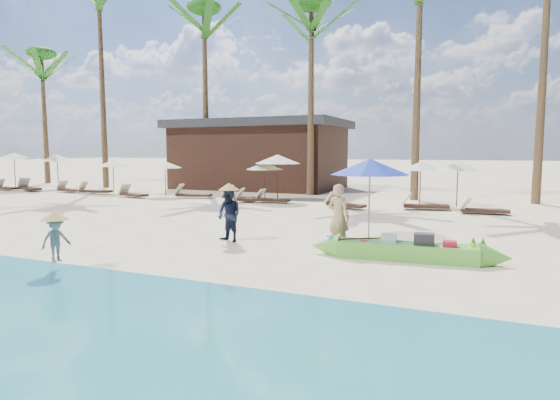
% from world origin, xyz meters
% --- Properties ---
extents(ground, '(240.00, 240.00, 0.00)m').
position_xyz_m(ground, '(0.00, 0.00, 0.00)').
color(ground, '#FDE5BB').
rests_on(ground, ground).
extents(wet_sand_strip, '(240.00, 4.50, 0.01)m').
position_xyz_m(wet_sand_strip, '(0.00, -5.00, 0.00)').
color(wet_sand_strip, tan).
rests_on(wet_sand_strip, ground).
extents(green_canoe, '(4.78, 0.88, 0.61)m').
position_xyz_m(green_canoe, '(3.73, 0.81, 0.20)').
color(green_canoe, '#5ABF3A').
rests_on(green_canoe, ground).
extents(tourist, '(0.66, 0.53, 1.60)m').
position_xyz_m(tourist, '(2.06, 1.26, 0.80)').
color(tourist, tan).
rests_on(tourist, ground).
extents(vendor_green, '(0.82, 0.72, 1.43)m').
position_xyz_m(vendor_green, '(-0.85, 1.05, 0.72)').
color(vendor_green, '#121A31').
rests_on(vendor_green, ground).
extents(vendor_yellow, '(0.47, 0.65, 0.91)m').
position_xyz_m(vendor_yellow, '(-2.53, -2.94, 0.63)').
color(vendor_yellow, gray).
rests_on(vendor_yellow, ground).
extents(blue_umbrella, '(2.03, 2.03, 2.19)m').
position_xyz_m(blue_umbrella, '(2.53, 2.43, 1.98)').
color(blue_umbrella, '#99999E').
rests_on(blue_umbrella, ground).
extents(resort_parasol_0, '(2.21, 2.21, 2.28)m').
position_xyz_m(resort_parasol_0, '(-23.21, 11.78, 2.05)').
color(resort_parasol_0, '#371F16').
rests_on(resort_parasol_0, ground).
extents(lounger_0_right, '(1.81, 0.69, 0.60)m').
position_xyz_m(lounger_0_right, '(-21.38, 9.72, 0.20)').
color(lounger_0_right, '#371F16').
rests_on(lounger_0_right, ground).
extents(resort_parasol_1, '(2.09, 2.09, 2.15)m').
position_xyz_m(resort_parasol_1, '(-19.60, 12.04, 1.94)').
color(resort_parasol_1, '#371F16').
rests_on(resort_parasol_1, ground).
extents(lounger_1_left, '(2.09, 1.17, 0.68)m').
position_xyz_m(lounger_1_left, '(-19.56, 9.89, 0.23)').
color(lounger_1_left, '#371F16').
rests_on(lounger_1_left, ground).
extents(lounger_1_right, '(1.86, 0.83, 0.61)m').
position_xyz_m(lounger_1_right, '(-16.66, 10.19, 0.20)').
color(lounger_1_right, '#371F16').
rests_on(lounger_1_right, ground).
extents(resort_parasol_2, '(1.82, 1.82, 1.88)m').
position_xyz_m(resort_parasol_2, '(-13.87, 10.79, 1.69)').
color(resort_parasol_2, '#371F16').
rests_on(resort_parasol_2, ground).
extents(lounger_2_left, '(1.92, 0.96, 0.63)m').
position_xyz_m(lounger_2_left, '(-14.61, 10.03, 0.21)').
color(lounger_2_left, '#371F16').
rests_on(lounger_2_left, ground).
extents(resort_parasol_3, '(1.80, 1.80, 1.85)m').
position_xyz_m(resort_parasol_3, '(-10.10, 10.52, 1.67)').
color(resort_parasol_3, '#371F16').
rests_on(resort_parasol_3, ground).
extents(lounger_3_left, '(1.87, 0.93, 0.61)m').
position_xyz_m(lounger_3_left, '(-11.33, 9.38, 0.20)').
color(lounger_3_left, '#371F16').
rests_on(lounger_3_left, ground).
extents(lounger_3_right, '(1.94, 1.06, 0.63)m').
position_xyz_m(lounger_3_right, '(-8.32, 10.28, 0.21)').
color(lounger_3_right, '#371F16').
rests_on(lounger_3_right, ground).
extents(resort_parasol_4, '(1.80, 1.80, 1.86)m').
position_xyz_m(resort_parasol_4, '(-4.35, 10.61, 1.67)').
color(resort_parasol_4, '#371F16').
rests_on(resort_parasol_4, ground).
extents(lounger_4_left, '(1.90, 0.79, 0.63)m').
position_xyz_m(lounger_4_left, '(-5.68, 10.33, 0.21)').
color(lounger_4_left, '#371F16').
rests_on(lounger_4_left, ground).
extents(lounger_4_right, '(1.78, 0.88, 0.58)m').
position_xyz_m(lounger_4_right, '(-4.56, 9.69, 0.19)').
color(lounger_4_right, '#371F16').
rests_on(lounger_4_right, ground).
extents(resort_parasol_5, '(2.15, 2.15, 2.21)m').
position_xyz_m(resort_parasol_5, '(-3.70, 10.65, 2.00)').
color(resort_parasol_5, '#371F16').
rests_on(resort_parasol_5, ground).
extents(lounger_5_left, '(1.65, 0.59, 0.55)m').
position_xyz_m(lounger_5_left, '(-3.71, 9.93, 0.18)').
color(lounger_5_left, '#371F16').
rests_on(lounger_5_left, ground).
extents(resort_parasol_6, '(1.85, 1.85, 1.91)m').
position_xyz_m(resort_parasol_6, '(2.68, 11.78, 1.72)').
color(resort_parasol_6, '#371F16').
rests_on(resort_parasol_6, ground).
extents(lounger_6_left, '(1.83, 1.01, 0.59)m').
position_xyz_m(lounger_6_left, '(-0.07, 9.22, 0.20)').
color(lounger_6_left, '#371F16').
rests_on(lounger_6_left, ground).
extents(lounger_6_right, '(1.94, 0.97, 0.63)m').
position_xyz_m(lounger_6_right, '(3.01, 10.02, 0.21)').
color(lounger_6_right, '#371F16').
rests_on(lounger_6_right, ground).
extents(resort_parasol_7, '(1.87, 1.87, 1.93)m').
position_xyz_m(resort_parasol_7, '(4.22, 11.68, 1.74)').
color(resort_parasol_7, '#371F16').
rests_on(resort_parasol_7, ground).
extents(lounger_7_left, '(1.73, 0.79, 0.56)m').
position_xyz_m(lounger_7_left, '(5.14, 9.63, 0.19)').
color(lounger_7_left, '#371F16').
rests_on(lounger_7_left, ground).
extents(lounger_7_right, '(1.67, 0.58, 0.56)m').
position_xyz_m(lounger_7_right, '(5.29, 9.59, 0.19)').
color(lounger_7_right, '#371F16').
rests_on(lounger_7_right, ground).
extents(palm_0, '(2.08, 2.08, 9.90)m').
position_xyz_m(palm_0, '(-24.62, 15.48, 8.11)').
color(palm_0, brown).
rests_on(palm_0, ground).
extents(palm_1, '(2.08, 2.08, 13.60)m').
position_xyz_m(palm_1, '(-17.59, 14.06, 10.82)').
color(palm_1, brown).
rests_on(palm_1, ground).
extents(palm_2, '(2.08, 2.08, 11.33)m').
position_xyz_m(palm_2, '(-10.45, 15.08, 9.18)').
color(palm_2, brown).
rests_on(palm_2, ground).
extents(palm_3, '(2.08, 2.08, 10.52)m').
position_xyz_m(palm_3, '(-3.36, 14.27, 8.58)').
color(palm_3, brown).
rests_on(palm_3, ground).
extents(palm_4, '(2.08, 2.08, 11.70)m').
position_xyz_m(palm_4, '(2.15, 14.01, 9.45)').
color(palm_4, brown).
rests_on(palm_4, ground).
extents(pavilion_west, '(10.80, 6.60, 4.30)m').
position_xyz_m(pavilion_west, '(-8.00, 17.50, 2.19)').
color(pavilion_west, '#371F16').
rests_on(pavilion_west, ground).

